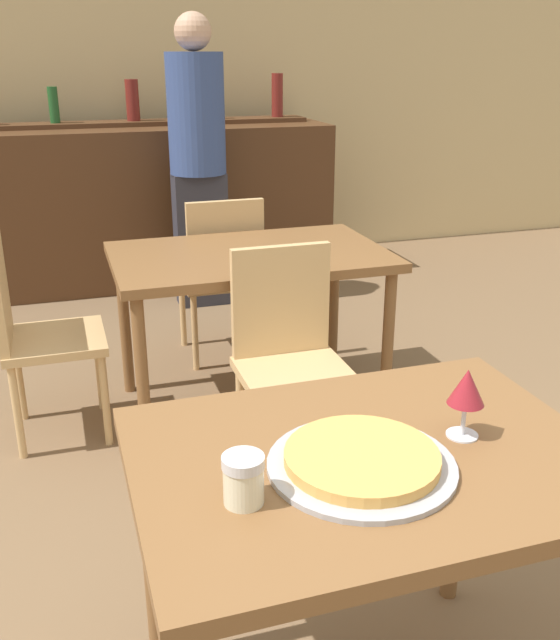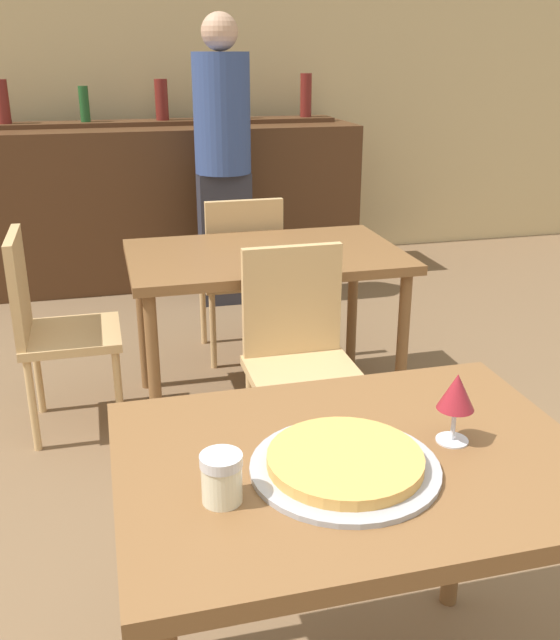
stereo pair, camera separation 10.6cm
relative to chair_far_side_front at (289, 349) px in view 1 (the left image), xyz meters
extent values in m
cube|color=#D1B784|center=(-0.20, 3.09, 0.90)|extent=(8.00, 0.05, 2.80)
cube|color=brown|center=(-0.20, -1.13, 0.23)|extent=(0.99, 0.72, 0.04)
cylinder|color=brown|center=(-0.64, -0.83, -0.14)|extent=(0.05, 0.05, 0.71)
cylinder|color=brown|center=(0.23, -0.83, -0.14)|extent=(0.05, 0.05, 0.71)
cube|color=brown|center=(0.00, 0.54, 0.21)|extent=(1.17, 0.74, 0.04)
cylinder|color=brown|center=(-0.52, 0.23, -0.15)|extent=(0.05, 0.05, 0.69)
cylinder|color=brown|center=(0.52, 0.23, -0.15)|extent=(0.05, 0.05, 0.69)
cylinder|color=brown|center=(-0.52, 0.85, -0.15)|extent=(0.05, 0.05, 0.69)
cylinder|color=brown|center=(0.52, 0.85, -0.15)|extent=(0.05, 0.05, 0.69)
cube|color=#4C2D19|center=(-0.20, 2.58, 0.03)|extent=(2.60, 0.56, 1.06)
cube|color=#4C2D19|center=(-0.20, 2.72, 0.58)|extent=(2.39, 0.24, 0.03)
cylinder|color=#1E5123|center=(-0.71, 2.72, 0.71)|extent=(0.06, 0.06, 0.23)
cylinder|color=maroon|center=(-0.20, 2.72, 0.73)|extent=(0.09, 0.09, 0.27)
cylinder|color=#9999A3|center=(0.31, 2.72, 0.72)|extent=(0.07, 0.07, 0.24)
cylinder|color=maroon|center=(0.81, 2.72, 0.74)|extent=(0.08, 0.08, 0.30)
cube|color=tan|center=(0.00, -0.08, -0.07)|extent=(0.40, 0.40, 0.04)
cube|color=tan|center=(0.00, 0.10, 0.16)|extent=(0.38, 0.04, 0.42)
cylinder|color=tan|center=(-0.17, -0.25, -0.29)|extent=(0.03, 0.03, 0.40)
cylinder|color=tan|center=(0.17, -0.25, -0.29)|extent=(0.03, 0.03, 0.40)
cylinder|color=tan|center=(-0.17, 0.09, -0.29)|extent=(0.03, 0.03, 0.40)
cylinder|color=tan|center=(0.17, 0.09, -0.29)|extent=(0.03, 0.03, 0.40)
cube|color=tan|center=(0.00, 1.16, -0.07)|extent=(0.40, 0.40, 0.04)
cube|color=tan|center=(0.00, 0.98, 0.16)|extent=(0.38, 0.04, 0.42)
cylinder|color=tan|center=(0.17, 1.33, -0.29)|extent=(0.03, 0.03, 0.40)
cylinder|color=tan|center=(-0.17, 1.33, -0.29)|extent=(0.03, 0.03, 0.40)
cylinder|color=tan|center=(0.17, 0.99, -0.29)|extent=(0.03, 0.03, 0.40)
cylinder|color=tan|center=(-0.17, 0.99, -0.29)|extent=(0.03, 0.03, 0.40)
cube|color=tan|center=(-0.83, 0.54, -0.07)|extent=(0.40, 0.40, 0.04)
cube|color=tan|center=(-1.02, 0.54, 0.16)|extent=(0.04, 0.38, 0.42)
cylinder|color=tan|center=(-0.66, 0.37, -0.29)|extent=(0.03, 0.03, 0.40)
cylinder|color=tan|center=(-0.66, 0.71, -0.29)|extent=(0.03, 0.03, 0.40)
cylinder|color=tan|center=(-1.00, 0.37, -0.29)|extent=(0.03, 0.03, 0.40)
cylinder|color=tan|center=(-1.00, 0.71, -0.29)|extent=(0.03, 0.03, 0.40)
cylinder|color=#A3A3A8|center=(-0.24, -1.19, 0.26)|extent=(0.38, 0.38, 0.01)
cylinder|color=gold|center=(-0.24, -1.19, 0.28)|extent=(0.31, 0.31, 0.02)
cylinder|color=beige|center=(-0.50, -1.23, 0.29)|extent=(0.08, 0.08, 0.08)
cylinder|color=silver|center=(-0.50, -1.23, 0.34)|extent=(0.08, 0.08, 0.02)
cube|color=#2D2D38|center=(0.08, 2.00, -0.08)|extent=(0.32, 0.18, 0.83)
cylinder|color=#33477F|center=(0.08, 2.00, 0.69)|extent=(0.34, 0.34, 0.69)
sphere|color=tan|center=(0.08, 2.00, 1.14)|extent=(0.22, 0.22, 0.22)
cylinder|color=silver|center=(0.02, -1.14, 0.25)|extent=(0.07, 0.07, 0.00)
cylinder|color=silver|center=(0.02, -1.14, 0.29)|extent=(0.01, 0.01, 0.07)
cone|color=maroon|center=(0.02, -1.14, 0.37)|extent=(0.08, 0.08, 0.08)
camera|label=1|loc=(-0.77, -2.31, 1.04)|focal=40.00mm
camera|label=2|loc=(-0.67, -2.34, 1.04)|focal=40.00mm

